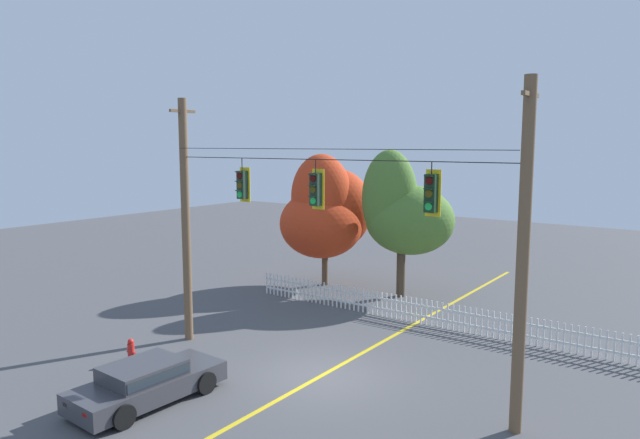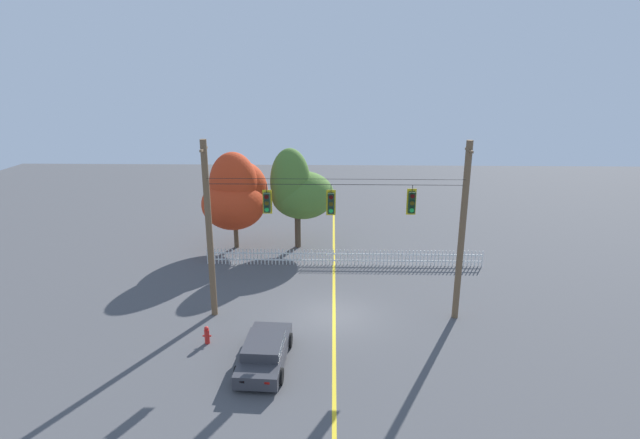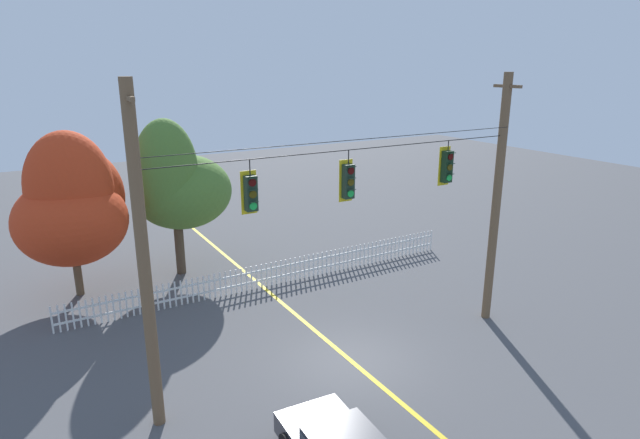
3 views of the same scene
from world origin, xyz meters
TOP-DOWN VIEW (x-y plane):
  - ground at (0.00, 0.00)m, footprint 80.00×80.00m
  - lane_centerline_stripe at (0.00, 0.00)m, footprint 0.16×36.00m
  - signal_support_span at (0.00, -0.00)m, footprint 12.17×1.10m
  - traffic_signal_southbound_primary at (-3.15, 0.01)m, footprint 0.43×0.38m
  - traffic_signal_westbound_side at (-0.19, 0.01)m, footprint 0.43×0.38m
  - traffic_signal_northbound_primary at (3.52, 0.01)m, footprint 0.43×0.38m
  - white_picket_fence at (0.62, 6.60)m, footprint 17.06×0.06m
  - autumn_maple_near_fence at (-6.47, 9.57)m, footprint 4.26×4.48m
  - autumn_maple_mid at (-2.38, 9.76)m, footprint 4.21×3.51m

SIDE VIEW (x-z plane):
  - ground at x=0.00m, z-range 0.00..0.00m
  - lane_centerline_stripe at x=0.00m, z-range 0.00..0.01m
  - white_picket_fence at x=0.62m, z-range 0.00..1.02m
  - autumn_maple_near_fence at x=-6.47m, z-range 0.42..7.04m
  - autumn_maple_mid at x=-2.38m, z-range 0.55..7.40m
  - signal_support_span at x=0.00m, z-range 0.07..8.75m
  - traffic_signal_westbound_side at x=-0.19m, z-range 5.01..6.50m
  - traffic_signal_southbound_primary at x=-3.15m, z-range 5.05..6.49m
  - traffic_signal_northbound_primary at x=3.52m, z-range 5.10..6.54m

